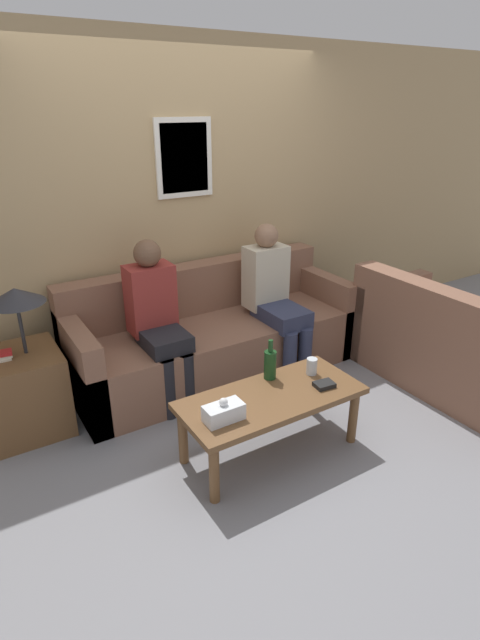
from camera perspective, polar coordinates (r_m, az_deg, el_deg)
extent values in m
plane|color=gray|center=(3.92, 0.61, -8.75)|extent=(16.00, 16.00, 0.00)
cube|color=tan|center=(4.23, -6.41, 12.56)|extent=(9.00, 0.06, 2.60)
cube|color=silver|center=(4.13, -6.41, 17.92)|extent=(0.48, 0.02, 0.60)
cube|color=#B7CCB2|center=(4.12, -6.36, 17.91)|extent=(0.40, 0.01, 0.52)
cube|color=brown|center=(4.15, -2.72, -3.21)|extent=(2.35, 0.84, 0.46)
cube|color=brown|center=(4.24, -4.97, 3.74)|extent=(2.35, 0.20, 0.41)
cube|color=brown|center=(3.75, -17.72, -5.53)|extent=(0.14, 0.84, 0.69)
cube|color=brown|center=(4.69, 9.13, 1.28)|extent=(0.14, 0.84, 0.69)
cube|color=brown|center=(4.34, 23.73, -4.07)|extent=(0.84, 1.62, 0.46)
cube|color=brown|center=(3.92, 22.01, 0.34)|extent=(0.20, 1.62, 0.41)
cube|color=brown|center=(4.69, 16.74, 0.58)|extent=(0.84, 0.14, 0.69)
cube|color=brown|center=(3.16, 3.62, -8.87)|extent=(1.17, 0.52, 0.04)
cylinder|color=brown|center=(2.92, -2.97, -17.14)|extent=(0.06, 0.06, 0.39)
cylinder|color=brown|center=(3.44, 12.80, -10.71)|extent=(0.06, 0.06, 0.39)
cylinder|color=brown|center=(3.20, -6.54, -13.07)|extent=(0.06, 0.06, 0.39)
cylinder|color=brown|center=(3.68, 8.48, -7.85)|extent=(0.06, 0.06, 0.39)
cube|color=brown|center=(3.73, -23.55, -7.63)|extent=(0.54, 0.54, 0.58)
cylinder|color=#262628|center=(3.53, -23.72, -0.74)|extent=(0.02, 0.02, 0.37)
cone|color=#2D2D33|center=(3.45, -24.30, 2.55)|extent=(0.36, 0.36, 0.10)
cube|color=beige|center=(3.57, -25.50, -4.02)|extent=(0.10, 0.08, 0.02)
cube|color=beige|center=(3.56, -25.55, -3.78)|extent=(0.12, 0.07, 0.02)
cube|color=red|center=(3.55, -25.61, -3.47)|extent=(0.13, 0.09, 0.02)
cylinder|color=#19421E|center=(3.28, 3.46, -5.14)|extent=(0.08, 0.08, 0.19)
cylinder|color=#19421E|center=(3.22, 3.52, -2.98)|extent=(0.03, 0.03, 0.08)
cylinder|color=silver|center=(3.38, 8.20, -5.25)|extent=(0.07, 0.07, 0.11)
cube|color=black|center=(3.26, 9.60, -7.29)|extent=(0.14, 0.11, 0.03)
cube|color=silver|center=(2.89, -1.88, -10.53)|extent=(0.23, 0.12, 0.10)
sphere|color=white|center=(2.85, -1.90, -9.36)|extent=(0.05, 0.05, 0.05)
cube|color=black|center=(3.67, -8.68, -2.31)|extent=(0.31, 0.41, 0.14)
cylinder|color=black|center=(3.62, -8.22, -7.79)|extent=(0.11, 0.11, 0.46)
cylinder|color=black|center=(3.67, -6.02, -7.17)|extent=(0.11, 0.11, 0.46)
cube|color=maroon|center=(3.75, -10.18, 2.40)|extent=(0.34, 0.22, 0.51)
sphere|color=brown|center=(3.64, -10.57, 7.50)|extent=(0.20, 0.20, 0.20)
cube|color=#2D334C|center=(4.08, 4.73, 0.61)|extent=(0.31, 0.47, 0.14)
cylinder|color=#2D334C|center=(3.99, 5.70, -4.45)|extent=(0.11, 0.11, 0.46)
cylinder|color=#2D334C|center=(4.08, 7.42, -3.90)|extent=(0.11, 0.11, 0.46)
cube|color=beige|center=(4.17, 2.94, 4.97)|extent=(0.34, 0.22, 0.52)
sphere|color=#8C664C|center=(4.07, 3.04, 9.60)|extent=(0.19, 0.19, 0.19)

